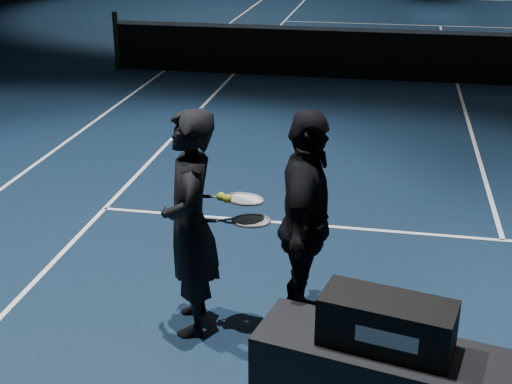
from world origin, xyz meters
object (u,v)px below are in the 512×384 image
(player_bench, at_px, (382,378))
(racket_lower, at_px, (251,221))
(racket_bag, at_px, (387,323))
(player_b, at_px, (306,224))
(player_a, at_px, (190,224))
(tennis_balls, at_px, (224,195))
(racket_upper, at_px, (244,199))

(player_bench, relative_size, racket_lower, 2.42)
(racket_bag, bearing_deg, player_bench, 0.00)
(racket_bag, height_order, racket_lower, racket_lower)
(racket_bag, relative_size, player_b, 0.47)
(player_bench, relative_size, player_b, 0.94)
(racket_bag, distance_m, player_a, 1.65)
(racket_bag, distance_m, tennis_balls, 1.51)
(player_a, distance_m, racket_lower, 0.45)
(racket_bag, distance_m, player_b, 1.10)
(racket_lower, bearing_deg, racket_bag, -48.99)
(player_bench, distance_m, tennis_balls, 1.67)
(player_b, xyz_separation_m, tennis_balls, (-0.59, -0.10, 0.23))
(player_bench, bearing_deg, racket_lower, 154.05)
(player_a, xyz_separation_m, player_b, (0.84, 0.15, 0.00))
(player_a, relative_size, racket_lower, 2.56)
(player_bench, relative_size, racket_bag, 2.00)
(racket_upper, bearing_deg, player_bench, -52.50)
(racket_bag, height_order, player_b, player_b)
(player_bench, distance_m, racket_upper, 1.59)
(player_bench, height_order, player_a, player_a)
(racket_lower, height_order, racket_upper, racket_upper)
(player_bench, distance_m, racket_bag, 0.41)
(racket_upper, relative_size, tennis_balls, 5.67)
(player_a, distance_m, racket_upper, 0.44)
(racket_bag, relative_size, player_a, 0.47)
(player_a, distance_m, player_b, 0.85)
(tennis_balls, bearing_deg, player_bench, -32.90)
(player_b, relative_size, racket_upper, 2.56)
(racket_upper, bearing_deg, racket_lower, -42.66)
(player_bench, bearing_deg, racket_bag, 0.00)
(player_b, xyz_separation_m, racket_upper, (-0.45, -0.04, 0.18))
(player_a, xyz_separation_m, racket_lower, (0.44, 0.08, 0.03))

